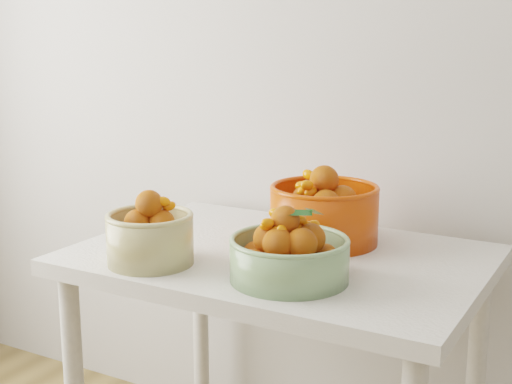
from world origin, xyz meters
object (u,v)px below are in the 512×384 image
bowl_cream (150,236)px  bowl_green (289,254)px  bowl_orange (324,212)px  table (280,289)px

bowl_cream → bowl_green: bowl_cream is taller
bowl_green → bowl_orange: bearing=99.8°
bowl_orange → table: bearing=-113.3°
table → bowl_green: size_ratio=2.90×
bowl_green → bowl_orange: 0.31m
table → bowl_cream: bearing=-135.3°
table → bowl_orange: bearing=66.7°
table → bowl_orange: 0.23m
bowl_cream → bowl_green: 0.34m
table → bowl_orange: (0.06, 0.14, 0.18)m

